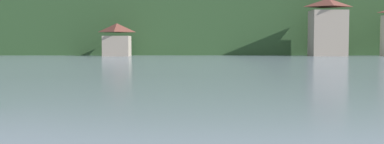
# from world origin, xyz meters

# --- Properties ---
(wooded_hillside) EXTENTS (352.00, 55.35, 37.68)m
(wooded_hillside) POSITION_xyz_m (10.59, 152.66, 6.13)
(wooded_hillside) COLOR #2D4C28
(wooded_hillside) RESTS_ON ground_plane
(shore_building_west) EXTENTS (5.27, 5.17, 6.36)m
(shore_building_west) POSITION_xyz_m (-13.71, 114.96, 3.11)
(shore_building_west) COLOR gray
(shore_building_west) RESTS_ON ground_plane
(shore_building_westcentral) EXTENTS (6.99, 4.89, 11.20)m
(shore_building_westcentral) POSITION_xyz_m (27.41, 114.83, 5.44)
(shore_building_westcentral) COLOR gray
(shore_building_westcentral) RESTS_ON ground_plane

